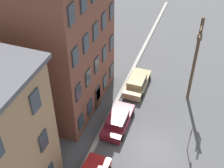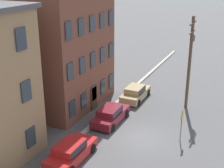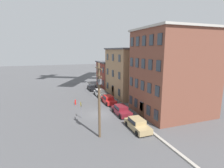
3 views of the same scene
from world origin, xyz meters
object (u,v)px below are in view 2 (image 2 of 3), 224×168
(car_red, at_px, (71,151))
(car_tan, at_px, (135,93))
(caution_sign, at_px, (182,121))
(utility_pole, at_px, (190,58))
(car_maroon, at_px, (110,114))

(car_red, height_order, car_tan, same)
(caution_sign, distance_m, utility_pole, 7.30)
(utility_pole, bearing_deg, car_red, 156.90)
(car_tan, xyz_separation_m, caution_sign, (-6.22, -6.07, 1.00))
(car_maroon, height_order, caution_sign, caution_sign)
(car_tan, distance_m, utility_pole, 6.54)
(car_tan, xyz_separation_m, utility_pole, (0.31, -5.07, 4.11))
(utility_pole, bearing_deg, car_tan, 93.50)
(car_tan, relative_size, utility_pole, 0.51)
(car_red, relative_size, car_tan, 1.00)
(car_red, distance_m, utility_pole, 13.96)
(car_maroon, height_order, car_tan, same)
(caution_sign, xyz_separation_m, utility_pole, (6.53, 1.00, 3.11))
(car_maroon, distance_m, utility_pole, 8.90)
(caution_sign, bearing_deg, car_tan, 44.27)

